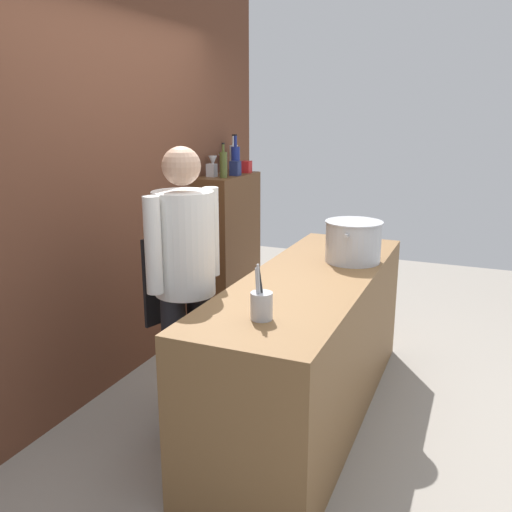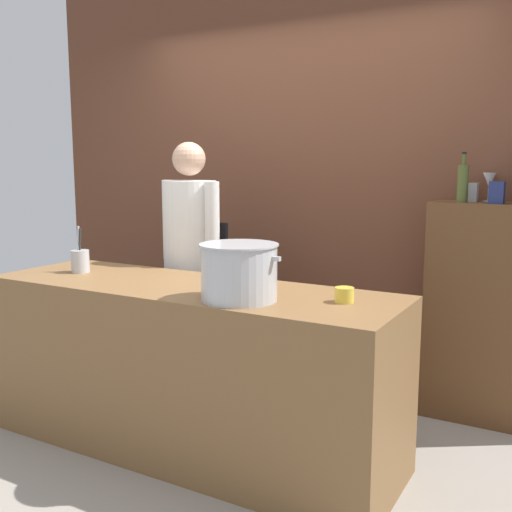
{
  "view_description": "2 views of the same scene",
  "coord_description": "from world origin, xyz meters",
  "px_view_note": "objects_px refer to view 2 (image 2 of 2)",
  "views": [
    {
      "loc": [
        -2.98,
        -0.9,
        1.83
      ],
      "look_at": [
        0.1,
        0.39,
        0.96
      ],
      "focal_mm": 38.45,
      "sensor_mm": 36.0,
      "label": 1
    },
    {
      "loc": [
        1.82,
        -2.48,
        1.53
      ],
      "look_at": [
        0.17,
        0.42,
        1.01
      ],
      "focal_mm": 42.07,
      "sensor_mm": 36.0,
      "label": 2
    }
  ],
  "objects_px": {
    "wine_glass_short": "(489,181)",
    "spice_tin_navy": "(497,193)",
    "utensil_crock": "(80,260)",
    "butter_jar": "(344,295)",
    "wine_bottle_olive": "(463,183)",
    "chef": "(191,252)",
    "spice_tin_silver": "(471,192)",
    "stockpot_large": "(239,272)"
  },
  "relations": [
    {
      "from": "stockpot_large",
      "to": "spice_tin_silver",
      "type": "distance_m",
      "value": 1.63
    },
    {
      "from": "wine_glass_short",
      "to": "wine_bottle_olive",
      "type": "bearing_deg",
      "value": -126.82
    },
    {
      "from": "utensil_crock",
      "to": "wine_bottle_olive",
      "type": "relative_size",
      "value": 0.94
    },
    {
      "from": "butter_jar",
      "to": "spice_tin_navy",
      "type": "xyz_separation_m",
      "value": [
        0.48,
        1.06,
        0.43
      ]
    },
    {
      "from": "wine_bottle_olive",
      "to": "spice_tin_silver",
      "type": "xyz_separation_m",
      "value": [
        0.03,
        0.12,
        -0.06
      ]
    },
    {
      "from": "wine_glass_short",
      "to": "spice_tin_navy",
      "type": "xyz_separation_m",
      "value": [
        0.07,
        -0.18,
        -0.06
      ]
    },
    {
      "from": "utensil_crock",
      "to": "wine_glass_short",
      "type": "bearing_deg",
      "value": 32.34
    },
    {
      "from": "spice_tin_navy",
      "to": "utensil_crock",
      "type": "bearing_deg",
      "value": -152.26
    },
    {
      "from": "chef",
      "to": "stockpot_large",
      "type": "bearing_deg",
      "value": 153.39
    },
    {
      "from": "chef",
      "to": "wine_glass_short",
      "type": "distance_m",
      "value": 1.86
    },
    {
      "from": "stockpot_large",
      "to": "wine_glass_short",
      "type": "height_order",
      "value": "wine_glass_short"
    },
    {
      "from": "wine_bottle_olive",
      "to": "spice_tin_navy",
      "type": "height_order",
      "value": "wine_bottle_olive"
    },
    {
      "from": "utensil_crock",
      "to": "spice_tin_navy",
      "type": "height_order",
      "value": "spice_tin_navy"
    },
    {
      "from": "chef",
      "to": "butter_jar",
      "type": "distance_m",
      "value": 1.39
    },
    {
      "from": "wine_glass_short",
      "to": "spice_tin_navy",
      "type": "relative_size",
      "value": 1.37
    },
    {
      "from": "butter_jar",
      "to": "spice_tin_silver",
      "type": "xyz_separation_m",
      "value": [
        0.32,
        1.2,
        0.42
      ]
    },
    {
      "from": "wine_glass_short",
      "to": "spice_tin_silver",
      "type": "bearing_deg",
      "value": -158.55
    },
    {
      "from": "wine_bottle_olive",
      "to": "spice_tin_navy",
      "type": "relative_size",
      "value": 2.32
    },
    {
      "from": "chef",
      "to": "wine_bottle_olive",
      "type": "height_order",
      "value": "chef"
    },
    {
      "from": "wine_bottle_olive",
      "to": "utensil_crock",
      "type": "bearing_deg",
      "value": -149.5
    },
    {
      "from": "butter_jar",
      "to": "wine_bottle_olive",
      "type": "relative_size",
      "value": 0.31
    },
    {
      "from": "utensil_crock",
      "to": "wine_glass_short",
      "type": "distance_m",
      "value": 2.44
    },
    {
      "from": "butter_jar",
      "to": "wine_glass_short",
      "type": "bearing_deg",
      "value": 71.63
    },
    {
      "from": "chef",
      "to": "utensil_crock",
      "type": "bearing_deg",
      "value": 76.52
    },
    {
      "from": "utensil_crock",
      "to": "spice_tin_silver",
      "type": "height_order",
      "value": "spice_tin_silver"
    },
    {
      "from": "butter_jar",
      "to": "wine_bottle_olive",
      "type": "distance_m",
      "value": 1.22
    },
    {
      "from": "spice_tin_navy",
      "to": "stockpot_large",
      "type": "bearing_deg",
      "value": -126.26
    },
    {
      "from": "utensil_crock",
      "to": "wine_glass_short",
      "type": "xyz_separation_m",
      "value": [
        2.03,
        1.28,
        0.46
      ]
    },
    {
      "from": "butter_jar",
      "to": "wine_glass_short",
      "type": "xyz_separation_m",
      "value": [
        0.41,
        1.24,
        0.49
      ]
    },
    {
      "from": "butter_jar",
      "to": "chef",
      "type": "bearing_deg",
      "value": 155.84
    },
    {
      "from": "chef",
      "to": "spice_tin_navy",
      "type": "distance_m",
      "value": 1.86
    },
    {
      "from": "utensil_crock",
      "to": "wine_glass_short",
      "type": "relative_size",
      "value": 1.58
    },
    {
      "from": "stockpot_large",
      "to": "wine_glass_short",
      "type": "relative_size",
      "value": 2.5
    },
    {
      "from": "utensil_crock",
      "to": "wine_glass_short",
      "type": "height_order",
      "value": "wine_glass_short"
    },
    {
      "from": "stockpot_large",
      "to": "spice_tin_navy",
      "type": "distance_m",
      "value": 1.6
    },
    {
      "from": "chef",
      "to": "spice_tin_silver",
      "type": "bearing_deg",
      "value": -141.85
    },
    {
      "from": "wine_bottle_olive",
      "to": "spice_tin_silver",
      "type": "bearing_deg",
      "value": 77.2
    },
    {
      "from": "chef",
      "to": "wine_glass_short",
      "type": "height_order",
      "value": "chef"
    },
    {
      "from": "wine_bottle_olive",
      "to": "wine_glass_short",
      "type": "bearing_deg",
      "value": 53.18
    },
    {
      "from": "chef",
      "to": "spice_tin_silver",
      "type": "distance_m",
      "value": 1.75
    },
    {
      "from": "wine_bottle_olive",
      "to": "spice_tin_navy",
      "type": "bearing_deg",
      "value": -6.14
    },
    {
      "from": "butter_jar",
      "to": "wine_bottle_olive",
      "type": "xyz_separation_m",
      "value": [
        0.29,
        1.08,
        0.48
      ]
    }
  ]
}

